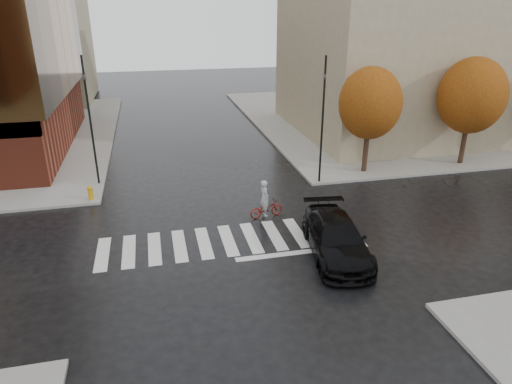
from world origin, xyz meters
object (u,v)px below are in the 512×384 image
Objects in this scene: fire_hydrant at (90,192)px; cyclist at (266,205)px; sedan at (336,238)px; traffic_light_ne at (323,113)px; traffic_light_nw at (89,113)px.

cyclist is at bearing -24.50° from fire_hydrant.
sedan is 2.77× the size of cyclist.
sedan is 9.12m from traffic_light_ne.
traffic_light_ne is at bearing 82.27° from traffic_light_nw.
traffic_light_nw is at bearing 42.09° from cyclist.
cyclist reaches higher than fire_hydrant.
sedan is at bearing 48.54° from traffic_light_nw.
traffic_light_nw is 1.01× the size of traffic_light_ne.
fire_hydrant is (-8.78, 4.00, -0.09)m from cyclist.
sedan is 0.76× the size of traffic_light_ne.
cyclist reaches higher than sedan.
cyclist is 11.37m from traffic_light_nw.
sedan is 0.75× the size of traffic_light_nw.
traffic_light_ne is at bearing -59.23° from cyclist.
cyclist is 6.78m from traffic_light_ne.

